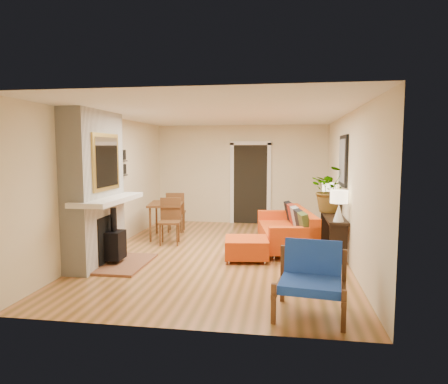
% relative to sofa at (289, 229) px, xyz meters
% --- Properties ---
extents(room_shell, '(6.50, 6.50, 6.50)m').
position_rel_sofa_xyz_m(room_shell, '(-0.65, 1.96, 0.88)').
color(room_shell, '#C47E4B').
rests_on(room_shell, ground).
extents(fireplace, '(1.09, 1.68, 2.60)m').
position_rel_sofa_xyz_m(fireplace, '(-3.25, -1.67, 0.88)').
color(fireplace, white).
rests_on(fireplace, ground).
extents(sofa, '(1.23, 2.22, 0.83)m').
position_rel_sofa_xyz_m(sofa, '(0.00, 0.00, 0.00)').
color(sofa, silver).
rests_on(sofa, ground).
extents(ottoman, '(0.84, 0.84, 0.38)m').
position_rel_sofa_xyz_m(ottoman, '(-0.76, -1.02, -0.14)').
color(ottoman, silver).
rests_on(ottoman, ground).
extents(blue_chair, '(0.91, 0.89, 0.85)m').
position_rel_sofa_xyz_m(blue_chair, '(0.23, -3.21, 0.09)').
color(blue_chair, brown).
rests_on(blue_chair, ground).
extents(dining_table, '(0.95, 1.81, 0.95)m').
position_rel_sofa_xyz_m(dining_table, '(-2.64, 0.55, 0.26)').
color(dining_table, brown).
rests_on(dining_table, ground).
extents(console_table, '(0.34, 1.85, 0.72)m').
position_rel_sofa_xyz_m(console_table, '(0.82, -0.22, 0.21)').
color(console_table, black).
rests_on(console_table, ground).
extents(lamp_near, '(0.30, 0.30, 0.54)m').
position_rel_sofa_xyz_m(lamp_near, '(0.82, -0.98, 0.70)').
color(lamp_near, white).
rests_on(lamp_near, console_table).
extents(lamp_far, '(0.30, 0.30, 0.54)m').
position_rel_sofa_xyz_m(lamp_far, '(0.82, 0.55, 0.70)').
color(lamp_far, white).
rests_on(lamp_far, console_table).
extents(houseplant, '(0.88, 0.78, 0.92)m').
position_rel_sofa_xyz_m(houseplant, '(0.81, 0.05, 0.82)').
color(houseplant, '#1E5919').
rests_on(houseplant, console_table).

